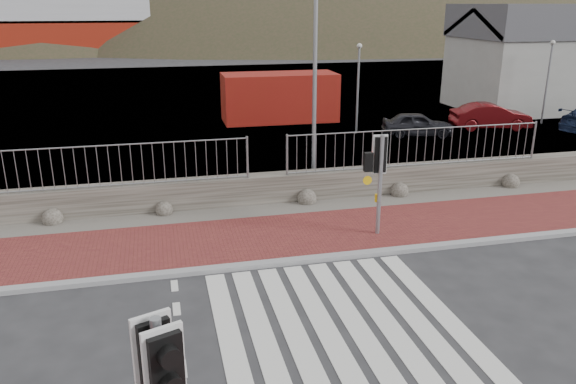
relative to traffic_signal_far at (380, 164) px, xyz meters
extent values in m
plane|color=#28282B|center=(-2.29, -4.09, -1.97)|extent=(220.00, 220.00, 0.00)
cube|color=maroon|center=(-2.29, 0.41, -1.93)|extent=(40.00, 3.00, 0.08)
cube|color=gray|center=(-2.29, -1.09, -1.92)|extent=(40.00, 0.25, 0.12)
cube|color=silver|center=(-4.39, -4.09, -1.96)|extent=(0.42, 5.60, 0.01)
cube|color=silver|center=(-3.79, -4.09, -1.96)|extent=(0.42, 5.60, 0.01)
cube|color=silver|center=(-3.19, -4.09, -1.96)|extent=(0.42, 5.60, 0.01)
cube|color=silver|center=(-2.59, -4.09, -1.96)|extent=(0.42, 5.60, 0.01)
cube|color=silver|center=(-1.99, -4.09, -1.96)|extent=(0.42, 5.60, 0.01)
cube|color=silver|center=(-1.39, -4.09, -1.96)|extent=(0.42, 5.60, 0.01)
cube|color=silver|center=(-0.79, -4.09, -1.96)|extent=(0.42, 5.60, 0.01)
cube|color=silver|center=(-0.19, -4.09, -1.96)|extent=(0.42, 5.60, 0.01)
cube|color=#59544C|center=(-2.29, 2.41, -1.94)|extent=(40.00, 1.50, 0.06)
cube|color=#433F37|center=(-2.29, 3.21, -1.52)|extent=(40.00, 0.60, 0.90)
cylinder|color=gray|center=(-7.09, 3.06, 0.13)|extent=(8.40, 0.04, 0.04)
cylinder|color=gray|center=(-2.89, 3.06, -0.47)|extent=(0.07, 0.07, 1.20)
cylinder|color=gray|center=(2.51, 3.06, 0.13)|extent=(8.40, 0.04, 0.04)
cylinder|color=gray|center=(-1.69, 3.06, -0.47)|extent=(0.07, 0.07, 1.20)
cylinder|color=gray|center=(6.71, 3.06, -0.47)|extent=(0.07, 0.07, 1.20)
cube|color=#4C4C4F|center=(-2.29, 23.81, -1.97)|extent=(120.00, 40.00, 0.50)
cube|color=#3F4C54|center=(-2.29, 58.81, -1.97)|extent=(220.00, 50.00, 0.05)
cube|color=#9E9E99|center=(17.71, 15.81, 0.03)|extent=(12.00, 6.00, 4.00)
cube|color=#4C4C51|center=(17.71, 15.81, 2.93)|extent=(12.20, 6.20, 1.80)
ellipsoid|color=#30341F|center=(-17.29, 83.81, -21.97)|extent=(106.40, 68.40, 76.00)
ellipsoid|color=#30341F|center=(27.71, 83.81, -27.97)|extent=(140.00, 90.00, 100.00)
ellipsoid|color=#30341F|center=(72.71, 83.81, -21.97)|extent=(112.00, 72.00, 80.00)
cube|color=black|center=(-5.55, -7.83, 0.39)|extent=(0.48, 0.38, 1.10)
sphere|color=red|center=(-5.55, -7.83, 0.70)|extent=(0.16, 0.16, 0.16)
cylinder|color=gray|center=(0.04, 0.00, -0.61)|extent=(0.11, 0.11, 2.72)
cube|color=gold|center=(0.04, 0.00, -0.95)|extent=(0.14, 0.08, 0.21)
cube|color=black|center=(0.04, 0.00, 0.22)|extent=(0.40, 0.25, 1.02)
sphere|color=#0CE53F|center=(0.04, 0.00, -0.07)|extent=(0.15, 0.15, 0.15)
cube|color=black|center=(-0.30, 0.01, 0.07)|extent=(0.22, 0.17, 0.49)
cylinder|color=gray|center=(-0.59, 4.01, 1.74)|extent=(0.13, 0.13, 7.40)
cube|color=maroon|center=(0.86, 15.62, -0.75)|extent=(5.86, 2.51, 2.43)
imported|color=black|center=(6.24, 10.63, -1.42)|extent=(3.44, 2.07, 1.10)
imported|color=#560C0F|center=(10.40, 11.24, -1.35)|extent=(3.94, 2.02, 1.24)
camera|label=1|loc=(-5.39, -12.74, 3.85)|focal=35.00mm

